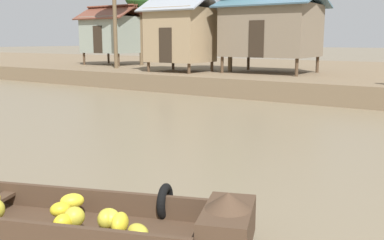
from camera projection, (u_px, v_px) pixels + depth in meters
ground_plane at (243, 143)px, 11.09m from camera, size 300.00×300.00×0.00m
riverbank_strip at (381, 78)px, 25.29m from camera, size 160.00×20.00×0.86m
banana_boat at (44, 216)px, 5.83m from camera, size 5.53×2.94×0.79m
stilt_house_left at (112, 34)px, 30.26m from camera, size 4.32×3.27×4.04m
stilt_house_mid_left at (180, 34)px, 23.70m from camera, size 3.76×3.15×4.16m
stilt_house_mid_right at (271, 30)px, 22.79m from camera, size 5.16×3.97×4.14m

